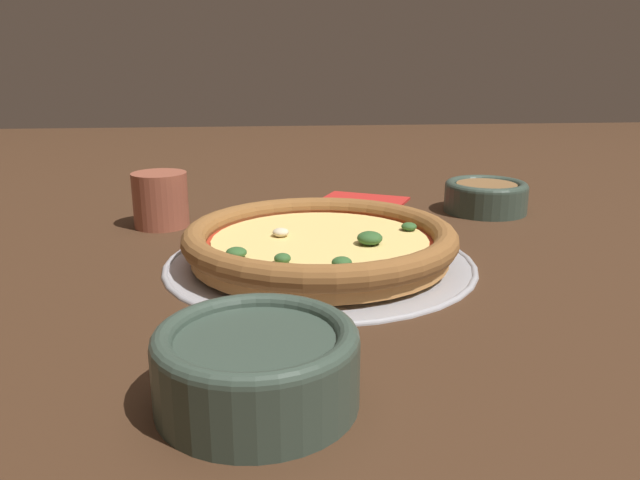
% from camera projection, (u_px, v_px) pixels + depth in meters
% --- Properties ---
extents(ground_plane, '(3.00, 3.00, 0.00)m').
position_uv_depth(ground_plane, '(320.00, 264.00, 0.72)').
color(ground_plane, '#3D2616').
extents(pizza_tray, '(0.36, 0.36, 0.01)m').
position_uv_depth(pizza_tray, '(320.00, 261.00, 0.72)').
color(pizza_tray, '#9E9EA3').
rests_on(pizza_tray, ground_plane).
extents(pizza, '(0.31, 0.31, 0.04)m').
position_uv_depth(pizza, '(320.00, 241.00, 0.71)').
color(pizza, '#BC7F42').
rests_on(pizza, pizza_tray).
extents(bowl_near, '(0.14, 0.14, 0.06)m').
position_uv_depth(bowl_near, '(257.00, 363.00, 0.42)').
color(bowl_near, '#334238').
rests_on(bowl_near, ground_plane).
extents(bowl_far, '(0.13, 0.13, 0.05)m').
position_uv_depth(bowl_far, '(486.00, 195.00, 0.96)').
color(bowl_far, '#334238').
rests_on(bowl_far, ground_plane).
extents(drinking_cup, '(0.08, 0.08, 0.08)m').
position_uv_depth(drinking_cup, '(161.00, 200.00, 0.87)').
color(drinking_cup, brown).
rests_on(drinking_cup, ground_plane).
extents(napkin, '(0.18, 0.18, 0.01)m').
position_uv_depth(napkin, '(359.00, 202.00, 1.01)').
color(napkin, '#B2231E').
rests_on(napkin, ground_plane).
extents(fork, '(0.10, 0.17, 0.00)m').
position_uv_depth(fork, '(345.00, 204.00, 1.00)').
color(fork, '#B7B7BC').
rests_on(fork, ground_plane).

